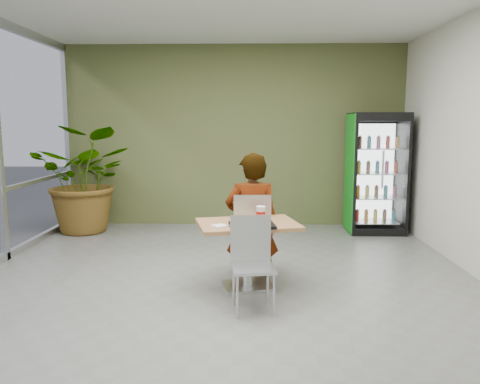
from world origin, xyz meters
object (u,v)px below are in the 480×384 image
dining_table (248,241)px  beverage_fridge (376,173)px  chair_far (252,228)px  soda_cup (261,215)px  potted_plant (87,179)px  cafeteria_tray (252,225)px  chair_near (252,255)px  seated_woman (252,226)px

dining_table → beverage_fridge: bearing=52.9°
chair_far → soda_cup: chair_far is taller
chair_far → potted_plant: 3.59m
potted_plant → chair_far: bearing=-38.8°
cafeteria_tray → potted_plant: size_ratio=0.26×
cafeteria_tray → potted_plant: potted_plant is taller
chair_near → potted_plant: bearing=122.5°
soda_cup → cafeteria_tray: bearing=-117.3°
dining_table → seated_woman: 0.54m
seated_woman → potted_plant: potted_plant is taller
chair_far → cafeteria_tray: 0.71m
seated_woman → cafeteria_tray: bearing=88.9°
dining_table → beverage_fridge: (2.13, 2.81, 0.46)m
dining_table → potted_plant: bearing=135.1°
dining_table → seated_woman: seated_woman is taller
cafeteria_tray → beverage_fridge: bearing=55.4°
chair_near → chair_far: bearing=81.9°
chair_near → cafeteria_tray: (0.00, 0.34, 0.23)m
chair_far → beverage_fridge: (2.08, 2.33, 0.42)m
beverage_fridge → seated_woman: bearing=-133.1°
beverage_fridge → potted_plant: (-4.87, -0.09, -0.11)m
dining_table → beverage_fridge: size_ratio=0.61×
chair_far → chair_near: size_ratio=1.09×
chair_near → dining_table: bearing=86.9°
chair_far → cafeteria_tray: (-0.00, -0.69, 0.18)m
chair_near → potted_plant: 4.31m
chair_near → soda_cup: bearing=71.7°
chair_far → soda_cup: (0.09, -0.50, 0.25)m
dining_table → chair_near: (0.05, -0.54, 0.00)m
cafeteria_tray → beverage_fridge: 3.67m
chair_near → seated_woman: (0.00, 1.08, 0.05)m
cafeteria_tray → soda_cup: bearing=62.7°
dining_table → chair_far: bearing=84.1°
chair_near → seated_woman: seated_woman is taller
cafeteria_tray → beverage_fridge: (2.08, 3.02, 0.24)m
beverage_fridge → potted_plant: beverage_fridge is taller
soda_cup → beverage_fridge: (1.99, 2.83, 0.16)m
seated_woman → chair_far: bearing=91.0°
beverage_fridge → potted_plant: 4.87m
chair_near → beverage_fridge: size_ratio=0.46×
dining_table → soda_cup: soda_cup is taller
chair_far → chair_near: 1.03m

